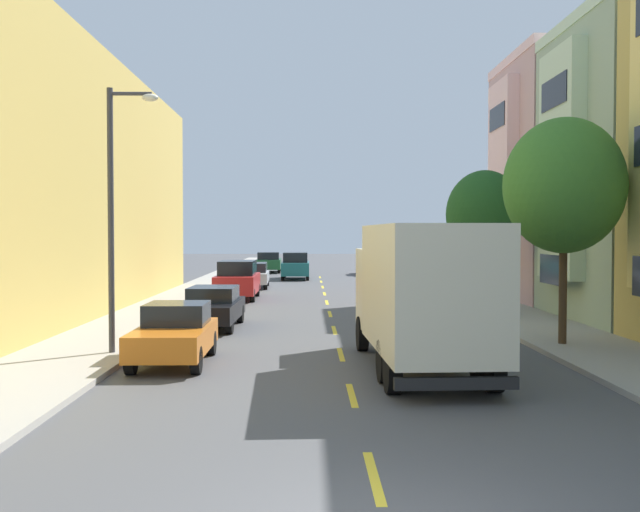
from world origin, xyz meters
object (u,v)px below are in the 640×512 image
street_tree_third (485,214)px  street_lamp (116,200)px  parked_hatchback_orange (175,334)px  parked_wagon_silver (253,274)px  street_tree_second (564,186)px  moving_teal_sedan (296,265)px  parked_suv_burgundy (374,262)px  parked_suv_red (238,280)px  parked_pickup_forest (269,263)px  delivery_box_truck (421,289)px  parked_wagon_champagne (424,290)px  parked_hatchback_sky (393,275)px  parked_sedan_black (213,306)px

street_tree_third → street_lamp: street_lamp is taller
parked_hatchback_orange → parked_wagon_silver: same height
street_tree_second → moving_teal_sedan: (-8.20, 31.85, -3.66)m
parked_suv_burgundy → moving_teal_sedan: 8.55m
parked_wagon_silver → parked_suv_burgundy: size_ratio=0.98×
street_tree_second → parked_wagon_silver: street_tree_second is taller
parked_suv_red → moving_teal_sedan: size_ratio=1.00×
street_tree_third → parked_pickup_forest: 33.52m
parked_suv_red → delivery_box_truck: bearing=-72.1°
parked_wagon_champagne → parked_suv_red: 9.80m
delivery_box_truck → street_tree_second: bearing=36.8°
street_tree_second → parked_hatchback_sky: street_tree_second is taller
street_tree_third → delivery_box_truck: (-4.59, -12.78, -2.12)m
parked_wagon_champagne → parked_hatchback_orange: size_ratio=1.18×
street_lamp → parked_wagon_silver: 25.31m
parked_wagon_silver → parked_pickup_forest: size_ratio=0.89×
parked_pickup_forest → parked_sedan_black: bearing=-90.0°
parked_wagon_champagne → parked_wagon_silver: (-8.45, 12.48, 0.00)m
parked_hatchback_orange → moving_teal_sedan: 34.19m
parked_hatchback_sky → parked_suv_burgundy: (0.15, 14.27, 0.23)m
street_tree_third → parked_sedan_black: size_ratio=1.27×
street_tree_second → parked_wagon_champagne: bearing=101.0°
parked_hatchback_sky → moving_teal_sedan: moving_teal_sedan is taller
delivery_box_truck → parked_wagon_champagne: 14.87m
parked_sedan_black → parked_wagon_champagne: bearing=37.5°
street_tree_second → parked_suv_burgundy: 37.95m
street_lamp → parked_sedan_black: size_ratio=1.54×
parked_hatchback_sky → parked_sedan_black: (-8.49, -18.74, -0.01)m
parked_wagon_champagne → parked_suv_red: parked_suv_red is taller
street_tree_third → parked_wagon_silver: bearing=126.6°
parked_wagon_silver → parked_hatchback_orange: bearing=-90.1°
street_lamp → parked_pickup_forest: 42.50m
parked_suv_burgundy → parked_pickup_forest: (-8.62, 3.26, -0.16)m
street_tree_second → delivery_box_truck: size_ratio=0.83×
parked_hatchback_orange → parked_wagon_silver: 25.92m
delivery_box_truck → parked_wagon_silver: 27.80m
parked_pickup_forest → moving_teal_sedan: size_ratio=1.11×
street_tree_second → street_tree_third: size_ratio=1.12×
delivery_box_truck → parked_sedan_black: delivery_box_truck is taller
street_lamp → parked_pickup_forest: (1.75, 42.33, -3.35)m
street_tree_third → parked_suv_burgundy: (-1.98, 28.38, -3.09)m
parked_wagon_silver → moving_teal_sedan: (2.43, 8.18, 0.18)m
parked_hatchback_orange → parked_pickup_forest: 43.23m
street_tree_second → parked_pickup_forest: bearing=104.5°
parked_suv_burgundy → moving_teal_sedan: (-6.22, -5.87, 0.00)m
parked_suv_burgundy → street_lamp: bearing=-104.9°
street_tree_third → parked_hatchback_orange: (-10.67, -11.59, -3.32)m
delivery_box_truck → parked_sedan_black: bearing=126.5°
street_tree_third → parked_pickup_forest: street_tree_third is taller
street_tree_third → parked_hatchback_orange: bearing=-132.6°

